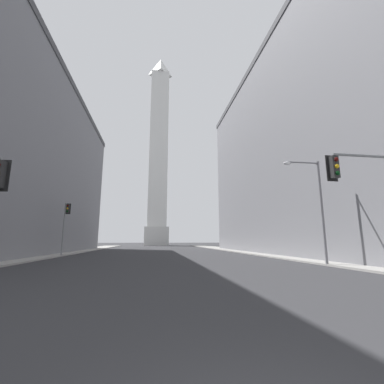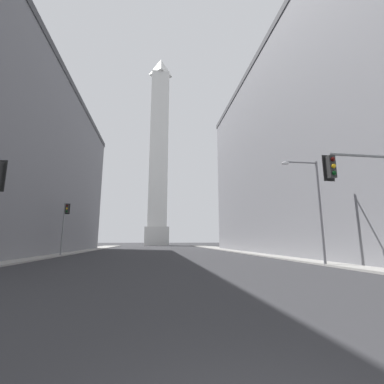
{
  "view_description": "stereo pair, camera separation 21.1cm",
  "coord_description": "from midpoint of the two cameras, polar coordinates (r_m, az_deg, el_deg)",
  "views": [
    {
      "loc": [
        -1.15,
        -2.1,
        1.9
      ],
      "look_at": [
        8.9,
        64.97,
        14.67
      ],
      "focal_mm": 24.0,
      "sensor_mm": 36.0,
      "label": 1
    },
    {
      "loc": [
        -0.94,
        -2.14,
        1.9
      ],
      "look_at": [
        8.9,
        64.97,
        14.67
      ],
      "focal_mm": 24.0,
      "sensor_mm": 36.0,
      "label": 2
    }
  ],
  "objects": [
    {
      "name": "obelisk",
      "position": [
        99.47,
        -7.34,
        9.24
      ],
      "size": [
        8.41,
        8.41,
        74.38
      ],
      "color": "silver",
      "rests_on": "ground_plane"
    },
    {
      "name": "traffic_light_near_right",
      "position": [
        15.77,
        36.39,
        1.58
      ],
      "size": [
        4.38,
        0.5,
        6.17
      ],
      "color": "slate",
      "rests_on": "ground_plane"
    },
    {
      "name": "street_lamp",
      "position": [
        22.24,
        25.67,
        -1.53
      ],
      "size": [
        3.06,
        0.36,
        8.15
      ],
      "color": "slate",
      "rests_on": "ground_plane"
    },
    {
      "name": "sidewalk_right",
      "position": [
        38.28,
        15.62,
        -13.01
      ],
      "size": [
        5.0,
        109.75,
        0.15
      ],
      "primitive_type": "cube",
      "color": "gray",
      "rests_on": "ground_plane"
    },
    {
      "name": "building_right",
      "position": [
        43.82,
        31.12,
        8.22
      ],
      "size": [
        25.26,
        52.27,
        29.84
      ],
      "color": "slate",
      "rests_on": "ground_plane"
    },
    {
      "name": "sidewalk_left",
      "position": [
        37.49,
        -29.65,
        -12.09
      ],
      "size": [
        5.0,
        109.75,
        0.15
      ],
      "primitive_type": "cube",
      "color": "gray",
      "rests_on": "ground_plane"
    },
    {
      "name": "traffic_light_mid_left",
      "position": [
        35.23,
        -26.3,
        -5.78
      ],
      "size": [
        0.76,
        0.52,
        6.44
      ],
      "color": "slate",
      "rests_on": "ground_plane"
    }
  ]
}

